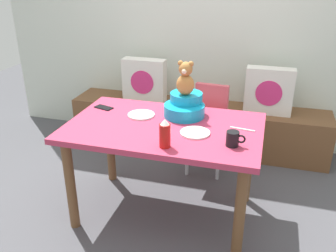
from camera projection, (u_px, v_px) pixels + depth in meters
The scene contains 15 objects.
ground_plane at pixel (164, 212), 2.83m from camera, with size 8.00×8.00×0.00m, color #4C4C51.
back_wall at pixel (206, 16), 3.57m from camera, with size 4.40×0.10×2.60m, color silver.
window_bench at pixel (196, 126), 3.77m from camera, with size 2.60×0.44×0.46m, color brown.
pillow_floral_left at pixel (144, 80), 3.71m from camera, with size 0.44×0.15×0.44m.
pillow_floral_right at pixel (269, 91), 3.39m from camera, with size 0.44×0.15×0.44m.
dining_table at pixel (164, 139), 2.57m from camera, with size 1.35×0.85×0.74m.
highchair at pixel (207, 117), 3.22m from camera, with size 0.34×0.47×0.79m.
infant_seat_teal at pixel (185, 106), 2.67m from camera, with size 0.30×0.33×0.16m.
teddy_bear at pixel (185, 79), 2.58m from camera, with size 0.13×0.12×0.25m.
ketchup_bottle at pixel (165, 134), 2.19m from camera, with size 0.07×0.07×0.18m.
coffee_mug at pixel (233, 139), 2.22m from camera, with size 0.12×0.08×0.09m.
dinner_plate_near at pixel (195, 133), 2.40m from camera, with size 0.20×0.20×0.01m, color white.
dinner_plate_far at pixel (141, 115), 2.69m from camera, with size 0.20×0.20×0.01m, color white.
cell_phone at pixel (104, 108), 2.83m from camera, with size 0.07×0.14×0.01m, color black.
table_fork at pixel (242, 129), 2.46m from camera, with size 0.02×0.17×0.01m, color silver.
Camera 1 is at (0.66, -2.21, 1.77)m, focal length 38.80 mm.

